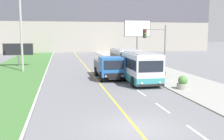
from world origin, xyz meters
The scene contains 11 objects.
ground_plane centered at (0.00, 0.00, 0.00)m, with size 300.00×300.00×0.00m, color slate.
lane_marking_centre centered at (0.32, 1.45, 0.00)m, with size 2.88×140.00×0.01m.
apartment_block_background centered at (0.00, 63.79, 11.94)m, with size 80.00×8.04×23.87m.
city_bus centered at (3.96, 15.04, 1.56)m, with size 2.70×12.46×3.06m.
dump_truck centered at (1.43, 14.70, 1.25)m, with size 2.49×6.96×2.48m.
utility_pole_far centered at (-8.61, 23.21, 5.29)m, with size 1.80×0.28×10.46m.
traffic_light_mast centered at (5.43, 11.04, 3.62)m, with size 2.28×0.32×5.67m.
billboard_large centered at (10.16, 33.92, 5.61)m, with size 4.90×0.24×7.39m.
billboard_small centered at (-9.99, 29.20, 2.48)m, with size 4.40×0.24×3.47m.
planter_round_near centered at (6.63, 8.21, 0.59)m, with size 1.02×1.02×1.17m.
planter_round_second centered at (6.66, 12.99, 0.59)m, with size 1.08×1.08×1.18m.
Camera 1 is at (-3.73, -12.50, 4.75)m, focal length 42.00 mm.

